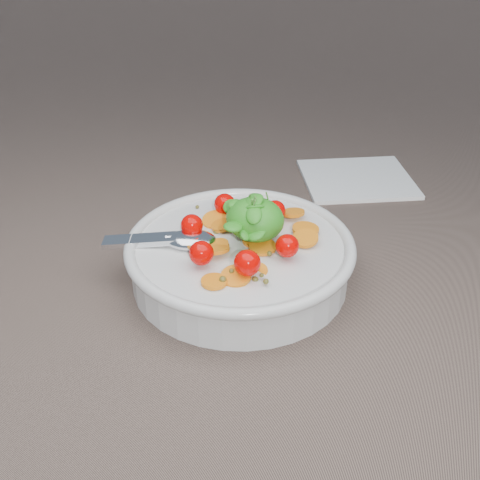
% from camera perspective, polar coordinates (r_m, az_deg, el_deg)
% --- Properties ---
extents(ground, '(6.00, 6.00, 0.00)m').
position_cam_1_polar(ground, '(0.66, -0.23, -2.97)').
color(ground, '#745F53').
rests_on(ground, ground).
extents(bowl, '(0.26, 0.24, 0.10)m').
position_cam_1_polar(bowl, '(0.63, 0.01, -1.61)').
color(bowl, silver).
rests_on(bowl, ground).
extents(napkin, '(0.19, 0.18, 0.01)m').
position_cam_1_polar(napkin, '(0.87, 11.05, 5.70)').
color(napkin, silver).
rests_on(napkin, ground).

